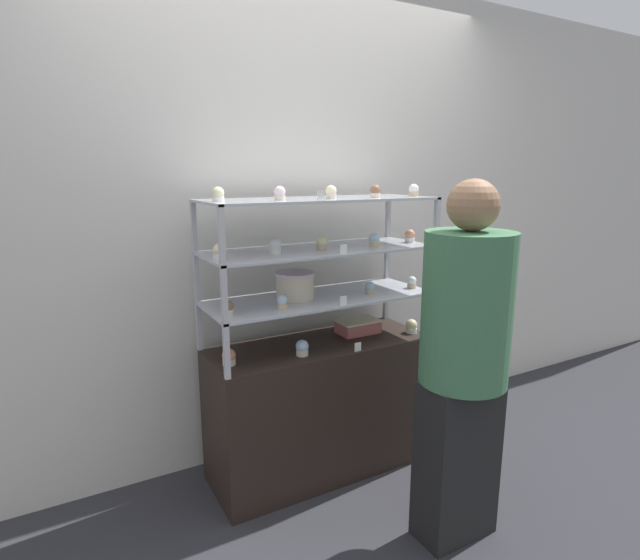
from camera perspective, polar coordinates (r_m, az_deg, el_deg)
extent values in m
plane|color=#2D2D33|center=(2.89, 0.00, -20.55)|extent=(20.00, 20.00, 0.00)
cube|color=silver|center=(2.76, -3.68, 6.75)|extent=(8.00, 0.05, 2.60)
cube|color=black|center=(2.71, 0.00, -14.26)|extent=(1.15, 0.43, 0.71)
cube|color=#B7B7BC|center=(2.51, -13.65, -5.11)|extent=(0.02, 0.02, 0.24)
cube|color=#B7B7BC|center=(3.00, 7.52, -2.05)|extent=(0.02, 0.02, 0.24)
cube|color=#B7B7BC|center=(2.14, -10.64, -8.03)|extent=(0.02, 0.02, 0.24)
cube|color=#B7B7BC|center=(2.69, 12.69, -3.88)|extent=(0.02, 0.02, 0.24)
cube|color=#B7BCC6|center=(2.50, 0.00, -2.05)|extent=(1.15, 0.43, 0.01)
cube|color=#B7B7BC|center=(2.45, -13.93, 0.35)|extent=(0.02, 0.02, 0.24)
cube|color=#B7B7BC|center=(2.95, 7.65, 2.56)|extent=(0.02, 0.02, 0.24)
cube|color=#B7B7BC|center=(2.07, -10.91, -1.66)|extent=(0.02, 0.02, 0.24)
cube|color=#B7B7BC|center=(2.64, 12.94, 1.23)|extent=(0.02, 0.02, 0.24)
cube|color=#B7BCC6|center=(2.45, 0.00, 3.49)|extent=(1.15, 0.43, 0.01)
cube|color=#B7B7BC|center=(2.41, -14.23, 6.04)|extent=(0.02, 0.02, 0.24)
cube|color=#B7B7BC|center=(2.91, 7.79, 7.31)|extent=(0.02, 0.02, 0.24)
cube|color=#B7B7BC|center=(2.03, -11.19, 5.06)|extent=(0.02, 0.02, 0.24)
cube|color=#B7B7BC|center=(2.60, 13.19, 6.52)|extent=(0.02, 0.02, 0.24)
cube|color=#B7BCC6|center=(2.43, 0.00, 9.20)|extent=(1.15, 0.43, 0.01)
cylinder|color=beige|center=(2.46, -2.87, -0.83)|extent=(0.18, 0.18, 0.11)
cylinder|color=silver|center=(2.45, -2.88, 0.67)|extent=(0.19, 0.19, 0.02)
cube|color=#C66660|center=(2.73, 4.36, -5.40)|extent=(0.22, 0.14, 0.06)
cube|color=#F4EAB2|center=(2.72, 4.37, -4.67)|extent=(0.22, 0.14, 0.01)
cylinder|color=beige|center=(2.33, -10.34, -9.18)|extent=(0.06, 0.06, 0.03)
sphere|color=#E5996B|center=(2.32, -10.37, -8.46)|extent=(0.06, 0.06, 0.06)
cylinder|color=beige|center=(2.40, -2.05, -8.28)|extent=(0.06, 0.06, 0.03)
sphere|color=silver|center=(2.39, -2.06, -7.58)|extent=(0.06, 0.06, 0.06)
cylinder|color=white|center=(2.77, 10.39, -5.68)|extent=(0.06, 0.06, 0.03)
sphere|color=#F4EAB2|center=(2.76, 10.42, -5.06)|extent=(0.06, 0.06, 0.06)
cube|color=white|center=(2.46, 4.35, -7.64)|extent=(0.04, 0.00, 0.04)
cylinder|color=beige|center=(2.22, -10.42, -3.62)|extent=(0.05, 0.05, 0.03)
sphere|color=#8C5B42|center=(2.21, -10.45, -2.96)|extent=(0.05, 0.05, 0.05)
cylinder|color=#CCB28C|center=(2.29, -4.35, -2.96)|extent=(0.05, 0.05, 0.03)
sphere|color=silver|center=(2.28, -4.36, -2.32)|extent=(0.05, 0.05, 0.05)
cylinder|color=#CCB28C|center=(2.57, 5.69, -1.28)|extent=(0.05, 0.05, 0.03)
sphere|color=silver|center=(2.57, 5.70, -0.71)|extent=(0.05, 0.05, 0.05)
cylinder|color=#CCB28C|center=(2.73, 10.44, -0.64)|extent=(0.05, 0.05, 0.03)
sphere|color=white|center=(2.72, 10.46, -0.09)|extent=(0.05, 0.05, 0.05)
cube|color=white|center=(2.34, 2.68, -2.37)|extent=(0.04, 0.00, 0.04)
cylinder|color=white|center=(2.18, -11.40, 2.65)|extent=(0.05, 0.05, 0.03)
sphere|color=#F4EAB2|center=(2.17, -11.43, 3.40)|extent=(0.05, 0.05, 0.05)
cylinder|color=white|center=(2.30, -5.12, 3.35)|extent=(0.05, 0.05, 0.03)
sphere|color=white|center=(2.30, -5.14, 4.06)|extent=(0.05, 0.05, 0.05)
cylinder|color=#CCB28C|center=(2.42, 0.16, 3.82)|extent=(0.05, 0.05, 0.03)
sphere|color=#F4EAB2|center=(2.41, 0.16, 4.50)|extent=(0.05, 0.05, 0.05)
cylinder|color=#CCB28C|center=(2.52, 6.20, 4.10)|extent=(0.05, 0.05, 0.03)
sphere|color=silver|center=(2.52, 6.22, 4.75)|extent=(0.05, 0.05, 0.05)
cylinder|color=white|center=(2.71, 10.20, 4.54)|extent=(0.05, 0.05, 0.03)
sphere|color=#E5996B|center=(2.70, 10.23, 5.14)|extent=(0.05, 0.05, 0.05)
cube|color=white|center=(2.29, 2.71, 3.56)|extent=(0.04, 0.00, 0.04)
cylinder|color=white|center=(2.18, -11.54, 9.07)|extent=(0.05, 0.05, 0.02)
sphere|color=#F4EAB2|center=(2.18, -11.57, 9.74)|extent=(0.05, 0.05, 0.05)
cylinder|color=beige|center=(2.24, -4.62, 9.36)|extent=(0.05, 0.05, 0.02)
sphere|color=silver|center=(2.24, -4.63, 10.01)|extent=(0.05, 0.05, 0.05)
cylinder|color=beige|center=(2.36, 1.27, 9.54)|extent=(0.05, 0.05, 0.02)
sphere|color=#F4EAB2|center=(2.36, 1.28, 10.16)|extent=(0.05, 0.05, 0.05)
cylinder|color=beige|center=(2.48, 6.32, 9.59)|extent=(0.05, 0.05, 0.02)
sphere|color=#8C5B42|center=(2.48, 6.33, 10.19)|extent=(0.05, 0.05, 0.05)
cylinder|color=#CCB28C|center=(2.66, 10.65, 9.64)|extent=(0.05, 0.05, 0.02)
sphere|color=white|center=(2.66, 10.67, 10.19)|extent=(0.05, 0.05, 0.05)
cube|color=white|center=(2.21, 0.11, 9.62)|extent=(0.04, 0.00, 0.04)
cube|color=black|center=(2.35, 15.37, -19.12)|extent=(0.34, 0.19, 0.72)
cylinder|color=#3F724C|center=(2.09, 16.40, -3.18)|extent=(0.36, 0.36, 0.62)
sphere|color=#936B4C|center=(2.02, 17.11, 8.18)|extent=(0.20, 0.20, 0.20)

